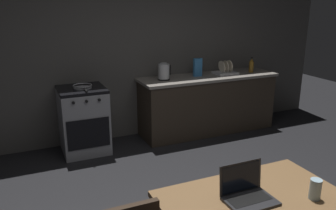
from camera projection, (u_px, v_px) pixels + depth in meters
The scene contains 10 objects.
back_wall at pixel (138, 46), 5.06m from camera, with size 6.40×0.10×2.69m, color #504D4A.
kitchen_counter at pixel (207, 103), 5.40m from camera, with size 2.16×0.64×0.89m.
stove_oven at pixel (84, 120), 4.66m from camera, with size 0.60×0.62×0.89m.
laptop at pixel (247, 193), 2.24m from camera, with size 0.32×0.24×0.23m.
electric_kettle at pixel (164, 72), 4.95m from camera, with size 0.19×0.17×0.25m.
bottle at pixel (251, 65), 5.49m from camera, with size 0.07×0.07×0.24m.
frying_pan at pixel (83, 86), 4.51m from camera, with size 0.25×0.42×0.05m.
drinking_glass at pixel (315, 189), 2.24m from camera, with size 0.08×0.08×0.14m.
cereal_box at pixel (198, 67), 5.18m from camera, with size 0.13×0.05×0.27m.
dish_rack at pixel (225, 71), 5.38m from camera, with size 0.34×0.26×0.21m.
Camera 1 is at (-1.36, -2.26, 1.99)m, focal length 37.11 mm.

